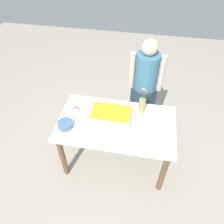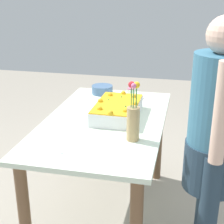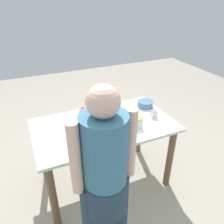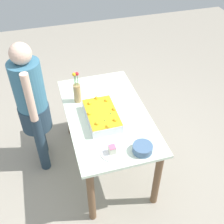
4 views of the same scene
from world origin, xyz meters
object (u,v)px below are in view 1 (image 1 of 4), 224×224
(fruit_bowl, at_px, (65,125))
(person_standing, at_px, (145,84))
(sheet_cake, at_px, (111,115))
(serving_plate_with_slice, at_px, (76,111))
(cake_knife, at_px, (153,138))
(flower_vase, at_px, (142,104))

(fruit_bowl, bearing_deg, person_standing, 45.49)
(sheet_cake, xyz_separation_m, serving_plate_with_slice, (-0.43, 0.02, -0.03))
(cake_knife, distance_m, flower_vase, 0.44)
(flower_vase, distance_m, person_standing, 0.46)
(sheet_cake, bearing_deg, person_standing, 60.36)
(serving_plate_with_slice, bearing_deg, fruit_bowl, -101.57)
(cake_knife, relative_size, person_standing, 0.15)
(cake_knife, xyz_separation_m, fruit_bowl, (-1.00, -0.01, 0.03))
(serving_plate_with_slice, height_order, cake_knife, serving_plate_with_slice)
(cake_knife, height_order, flower_vase, flower_vase)
(sheet_cake, xyz_separation_m, flower_vase, (0.35, 0.17, 0.08))
(sheet_cake, distance_m, serving_plate_with_slice, 0.44)
(serving_plate_with_slice, relative_size, flower_vase, 0.58)
(cake_knife, bearing_deg, flower_vase, -87.93)
(fruit_bowl, relative_size, person_standing, 0.12)
(serving_plate_with_slice, xyz_separation_m, fruit_bowl, (-0.05, -0.25, 0.01))
(sheet_cake, relative_size, cake_knife, 2.17)
(cake_knife, xyz_separation_m, flower_vase, (-0.16, 0.39, 0.13))
(serving_plate_with_slice, distance_m, cake_knife, 0.98)
(person_standing, bearing_deg, cake_knife, 10.59)
(serving_plate_with_slice, bearing_deg, cake_knife, -14.40)
(sheet_cake, relative_size, person_standing, 0.31)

